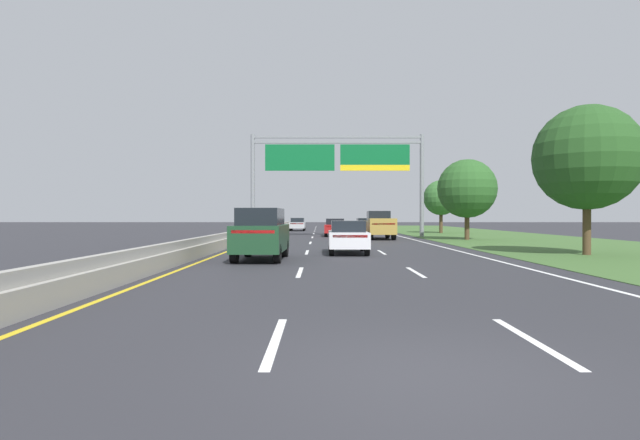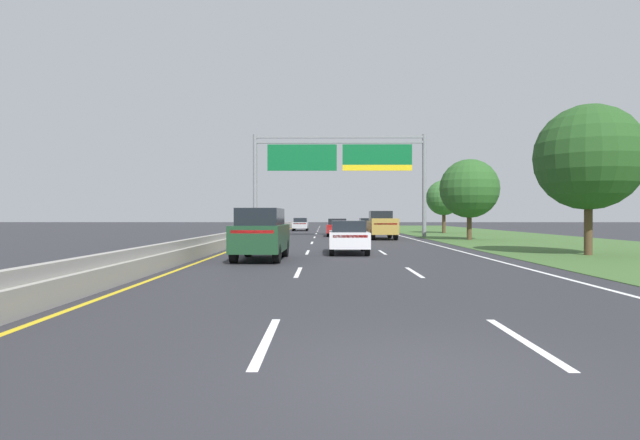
% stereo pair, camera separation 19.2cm
% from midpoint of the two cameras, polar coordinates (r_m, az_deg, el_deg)
% --- Properties ---
extents(ground_plane, '(220.00, 220.00, 0.00)m').
position_cam_midpoint_polar(ground_plane, '(40.93, 1.76, -2.07)').
color(ground_plane, '#2B2B30').
extents(lane_striping, '(11.96, 106.00, 0.01)m').
position_cam_midpoint_polar(lane_striping, '(40.47, 1.78, -2.10)').
color(lane_striping, white).
rests_on(lane_striping, ground).
extents(grass_verge_right, '(14.00, 110.00, 0.02)m').
position_cam_midpoint_polar(grass_verge_right, '(43.60, 20.43, -1.93)').
color(grass_verge_right, '#3D602D').
rests_on(grass_verge_right, ground).
extents(median_barrier_concrete, '(0.60, 110.00, 0.85)m').
position_cam_midpoint_polar(median_barrier_concrete, '(41.27, -7.44, -1.57)').
color(median_barrier_concrete, '#99968E').
rests_on(median_barrier_concrete, ground).
extents(overhead_sign_gantry, '(15.06, 0.42, 8.89)m').
position_cam_midpoint_polar(overhead_sign_gantry, '(44.74, 2.02, 6.32)').
color(overhead_sign_gantry, gray).
rests_on(overhead_sign_gantry, ground).
extents(pickup_truck_gold, '(2.03, 5.41, 2.20)m').
position_cam_midpoint_polar(pickup_truck_gold, '(40.46, 6.69, -0.58)').
color(pickup_truck_gold, '#A38438').
rests_on(pickup_truck_gold, ground).
extents(car_white_centre_lane_sedan, '(1.86, 4.42, 1.57)m').
position_cam_midpoint_polar(car_white_centre_lane_sedan, '(24.68, 3.09, -1.83)').
color(car_white_centre_lane_sedan, silver).
rests_on(car_white_centre_lane_sedan, ground).
extents(car_black_right_lane_sedan, '(1.86, 4.42, 1.57)m').
position_cam_midpoint_polar(car_black_right_lane_sedan, '(55.83, 5.07, -0.56)').
color(car_black_right_lane_sedan, black).
rests_on(car_black_right_lane_sedan, ground).
extents(car_silver_left_lane_sedan, '(1.83, 4.40, 1.57)m').
position_cam_midpoint_polar(car_silver_left_lane_sedan, '(62.65, -2.38, -0.45)').
color(car_silver_left_lane_sedan, '#B2B5BA').
rests_on(car_silver_left_lane_sedan, ground).
extents(car_red_centre_lane_sedan, '(1.93, 4.45, 1.57)m').
position_cam_midpoint_polar(car_red_centre_lane_sedan, '(45.62, 1.76, -0.79)').
color(car_red_centre_lane_sedan, maroon).
rests_on(car_red_centre_lane_sedan, ground).
extents(car_darkgreen_left_lane_suv, '(2.00, 4.74, 2.11)m').
position_cam_midpoint_polar(car_darkgreen_left_lane_suv, '(21.16, -6.58, -1.45)').
color(car_darkgreen_left_lane_suv, '#193D23').
rests_on(car_darkgreen_left_lane_suv, ground).
extents(roadside_tree_near, '(4.80, 4.80, 6.88)m').
position_cam_midpoint_polar(roadside_tree_near, '(26.57, 27.56, 6.16)').
color(roadside_tree_near, '#4C3823').
rests_on(roadside_tree_near, ground).
extents(roadside_tree_mid, '(4.41, 4.41, 6.07)m').
position_cam_midpoint_polar(roadside_tree_mid, '(40.13, 16.09, 3.36)').
color(roadside_tree_mid, '#4C3823').
rests_on(roadside_tree_mid, ground).
extents(roadside_tree_far, '(3.68, 3.68, 5.56)m').
position_cam_midpoint_polar(roadside_tree_far, '(55.24, 13.40, 2.41)').
color(roadside_tree_far, '#4C3823').
rests_on(roadside_tree_far, ground).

